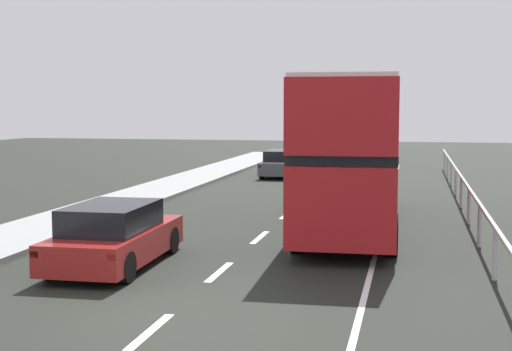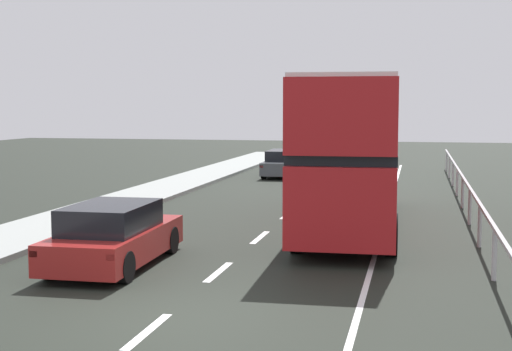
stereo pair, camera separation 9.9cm
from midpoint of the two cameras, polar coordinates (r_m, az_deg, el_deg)
The scene contains 6 objects.
ground_plane at distance 12.28m, azimuth -7.22°, elevation -11.21°, with size 74.26×120.00×0.10m, color black.
lane_paint_markings at distance 19.87m, azimuth 6.34°, elevation -4.57°, with size 3.25×46.00×0.01m.
bridge_side_railing at distance 20.30m, azimuth 16.74°, elevation -2.05°, with size 0.10×42.00×1.09m.
double_decker_bus_red at distance 20.92m, azimuth 7.59°, elevation 2.12°, with size 2.78×11.43×4.19m.
hatchback_car_near at distance 15.97m, azimuth -11.31°, elevation -4.73°, with size 1.89×4.35×1.38m.
sedan_car_ahead at distance 35.70m, azimuth 2.12°, elevation 0.97°, with size 1.94×4.63×1.30m.
Camera 1 is at (3.92, -11.08, 3.48)m, focal length 50.58 mm.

